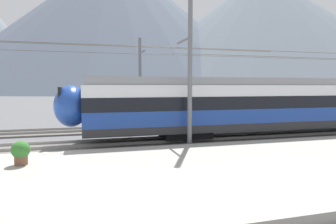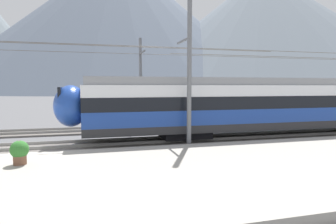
# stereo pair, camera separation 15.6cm
# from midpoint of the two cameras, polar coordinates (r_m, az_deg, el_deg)

# --- Properties ---
(ground_plane) EXTENTS (400.00, 400.00, 0.00)m
(ground_plane) POSITION_cam_midpoint_polar(r_m,az_deg,el_deg) (16.01, -26.67, -7.49)
(ground_plane) COLOR #565659
(track_near) EXTENTS (120.00, 3.00, 0.28)m
(track_near) POSITION_cam_midpoint_polar(r_m,az_deg,el_deg) (17.08, -25.90, -6.46)
(track_near) COLOR #5B5651
(track_near) RESTS_ON ground
(track_far) EXTENTS (120.00, 3.00, 0.28)m
(track_far) POSITION_cam_midpoint_polar(r_m,az_deg,el_deg) (22.37, -23.23, -3.73)
(track_far) COLOR #5B5651
(track_far) RESTS_ON ground
(train_near_platform) EXTENTS (32.49, 2.85, 4.27)m
(train_near_platform) POSITION_cam_midpoint_polar(r_m,az_deg,el_deg) (21.92, 26.51, 1.66)
(train_near_platform) COLOR #2D2D30
(train_near_platform) RESTS_ON track_near
(catenary_mast_mid) EXTENTS (46.37, 2.29, 8.24)m
(catenary_mast_mid) POSITION_cam_midpoint_polar(r_m,az_deg,el_deg) (15.46, 4.34, 8.54)
(catenary_mast_mid) COLOR slate
(catenary_mast_mid) RESTS_ON ground
(catenary_mast_far_side) EXTENTS (46.37, 2.22, 7.27)m
(catenary_mast_far_side) POSITION_cam_midpoint_polar(r_m,az_deg,el_deg) (23.99, -5.17, 6.35)
(catenary_mast_far_side) COLOR slate
(catenary_mast_far_side) RESTS_ON ground
(potted_plant_by_shelter) EXTENTS (0.69, 0.69, 0.93)m
(potted_plant_by_shelter) POSITION_cam_midpoint_polar(r_m,az_deg,el_deg) (12.55, -26.89, -6.85)
(potted_plant_by_shelter) COLOR brown
(potted_plant_by_shelter) RESTS_ON platform_slab
(mountain_central_peak) EXTENTS (215.48, 215.48, 92.80)m
(mountain_central_peak) POSITION_cam_midpoint_polar(r_m,az_deg,el_deg) (210.05, -9.78, 16.85)
(mountain_central_peak) COLOR #515B6B
(mountain_central_peak) RESTS_ON ground
(mountain_right_ridge) EXTENTS (194.94, 194.94, 76.60)m
(mountain_right_ridge) POSITION_cam_midpoint_polar(r_m,az_deg,el_deg) (203.40, 18.00, 14.74)
(mountain_right_ridge) COLOR slate
(mountain_right_ridge) RESTS_ON ground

